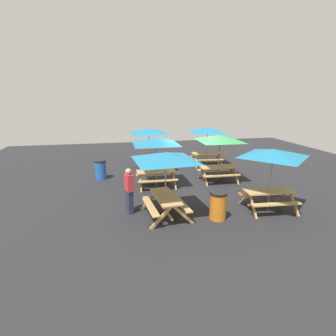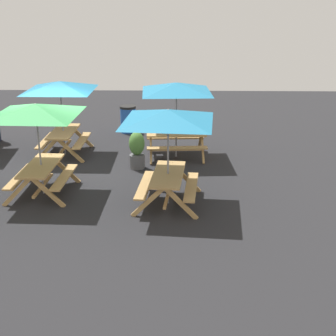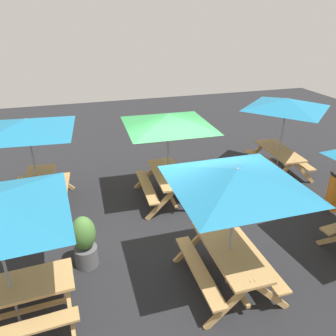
{
  "view_description": "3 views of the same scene",
  "coord_description": "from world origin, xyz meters",
  "px_view_note": "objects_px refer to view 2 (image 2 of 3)",
  "views": [
    {
      "loc": [
        11.79,
        -3.46,
        4.07
      ],
      "look_at": [
        0.41,
        -1.14,
        0.9
      ],
      "focal_mm": 28.0,
      "sensor_mm": 36.0,
      "label": 1
    },
    {
      "loc": [
        -3.27,
        12.23,
        4.66
      ],
      "look_at": [
        -3.04,
        1.98,
        0.9
      ],
      "focal_mm": 50.0,
      "sensor_mm": 36.0,
      "label": 2
    },
    {
      "loc": [
        -2.0,
        -5.66,
        4.44
      ],
      "look_at": [
        0.11,
        1.45,
        0.9
      ],
      "focal_mm": 35.0,
      "sensor_mm": 36.0,
      "label": 3
    }
  ],
  "objects_px": {
    "picnic_table_2": "(168,123)",
    "picnic_table_5": "(176,93)",
    "picnic_table_0": "(36,116)",
    "picnic_table_3": "(60,91)",
    "potted_plant_0": "(137,150)",
    "trash_bin_blue": "(128,119)"
  },
  "relations": [
    {
      "from": "picnic_table_2",
      "to": "picnic_table_5",
      "type": "xyz_separation_m",
      "value": [
        -0.17,
        -3.51,
        0.0
      ]
    },
    {
      "from": "picnic_table_0",
      "to": "trash_bin_blue",
      "type": "distance_m",
      "value": 6.11
    },
    {
      "from": "potted_plant_0",
      "to": "trash_bin_blue",
      "type": "bearing_deg",
      "value": -80.42
    },
    {
      "from": "picnic_table_5",
      "to": "trash_bin_blue",
      "type": "height_order",
      "value": "picnic_table_5"
    },
    {
      "from": "picnic_table_0",
      "to": "potted_plant_0",
      "type": "distance_m",
      "value": 3.26
    },
    {
      "from": "trash_bin_blue",
      "to": "potted_plant_0",
      "type": "distance_m",
      "value": 3.85
    },
    {
      "from": "picnic_table_3",
      "to": "potted_plant_0",
      "type": "height_order",
      "value": "picnic_table_3"
    },
    {
      "from": "potted_plant_0",
      "to": "picnic_table_5",
      "type": "bearing_deg",
      "value": -136.6
    },
    {
      "from": "trash_bin_blue",
      "to": "picnic_table_5",
      "type": "bearing_deg",
      "value": 122.7
    },
    {
      "from": "picnic_table_2",
      "to": "picnic_table_5",
      "type": "relative_size",
      "value": 1.0
    },
    {
      "from": "trash_bin_blue",
      "to": "potted_plant_0",
      "type": "bearing_deg",
      "value": 99.58
    },
    {
      "from": "picnic_table_3",
      "to": "picnic_table_5",
      "type": "height_order",
      "value": "same"
    },
    {
      "from": "potted_plant_0",
      "to": "picnic_table_2",
      "type": "bearing_deg",
      "value": 111.11
    },
    {
      "from": "picnic_table_0",
      "to": "picnic_table_2",
      "type": "relative_size",
      "value": 1.0
    },
    {
      "from": "trash_bin_blue",
      "to": "picnic_table_2",
      "type": "bearing_deg",
      "value": 104.25
    },
    {
      "from": "picnic_table_3",
      "to": "picnic_table_0",
      "type": "bearing_deg",
      "value": 3.25
    },
    {
      "from": "picnic_table_0",
      "to": "picnic_table_5",
      "type": "bearing_deg",
      "value": 133.44
    },
    {
      "from": "picnic_table_0",
      "to": "picnic_table_3",
      "type": "relative_size",
      "value": 1.0
    },
    {
      "from": "picnic_table_2",
      "to": "trash_bin_blue",
      "type": "xyz_separation_m",
      "value": [
        1.59,
        -6.24,
        -1.49
      ]
    },
    {
      "from": "picnic_table_2",
      "to": "picnic_table_5",
      "type": "distance_m",
      "value": 3.51
    },
    {
      "from": "picnic_table_2",
      "to": "potted_plant_0",
      "type": "xyz_separation_m",
      "value": [
        0.95,
        -2.45,
        -1.44
      ]
    },
    {
      "from": "picnic_table_5",
      "to": "trash_bin_blue",
      "type": "relative_size",
      "value": 2.88
    }
  ]
}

